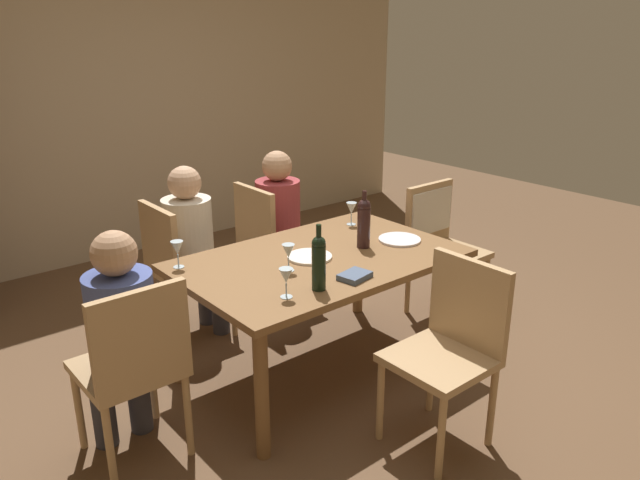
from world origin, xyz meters
name	(u,v)px	position (x,y,z in m)	size (l,w,h in m)	color
ground_plane	(320,369)	(0.00, 0.00, 0.00)	(10.00, 10.00, 0.00)	brown
rear_room_partition	(116,100)	(0.00, 2.70, 1.35)	(6.40, 0.12, 2.70)	tan
dining_table	(320,271)	(0.00, 0.00, 0.64)	(1.56, 1.00, 0.72)	brown
chair_left_end	(134,362)	(-1.16, -0.09, 0.53)	(0.44, 0.44, 0.92)	tan
chair_far_right	(269,239)	(0.26, 0.88, 0.53)	(0.44, 0.44, 0.92)	tan
chair_far_left	(178,262)	(-0.44, 0.88, 0.53)	(0.44, 0.44, 0.92)	tan
chair_right_end	(436,231)	(1.16, 0.12, 0.59)	(0.44, 0.46, 0.92)	tan
chair_near	(452,341)	(0.09, -0.88, 0.53)	(0.44, 0.44, 0.92)	tan
person_woman_host	(121,329)	(-1.16, 0.03, 0.65)	(0.30, 0.35, 1.13)	#33333D
person_man_bearded	(281,218)	(0.38, 0.88, 0.66)	(0.36, 0.31, 1.15)	#33333D
person_man_guest	(193,240)	(-0.33, 0.88, 0.66)	(0.36, 0.31, 1.14)	#33333D
wine_bottle_tall_green	(319,261)	(-0.29, -0.34, 0.87)	(0.07, 0.07, 0.34)	black
wine_bottle_dark_red	(364,222)	(0.30, -0.04, 0.88)	(0.08, 0.08, 0.34)	black
wine_glass_near_left	(286,277)	(-0.47, -0.31, 0.83)	(0.07, 0.07, 0.15)	silver
wine_glass_centre	(351,209)	(0.53, 0.32, 0.83)	(0.07, 0.07, 0.15)	silver
wine_glass_near_right	(177,249)	(-0.69, 0.37, 0.83)	(0.07, 0.07, 0.15)	silver
wine_glass_far	(288,252)	(-0.26, -0.05, 0.83)	(0.07, 0.07, 0.15)	silver
dinner_plate_host	(310,257)	(-0.06, 0.02, 0.73)	(0.25, 0.25, 0.01)	white
dinner_plate_guest_left	(400,240)	(0.54, -0.10, 0.73)	(0.25, 0.25, 0.01)	white
folded_napkin	(355,276)	(-0.06, -0.35, 0.74)	(0.16, 0.12, 0.03)	#4C5B75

